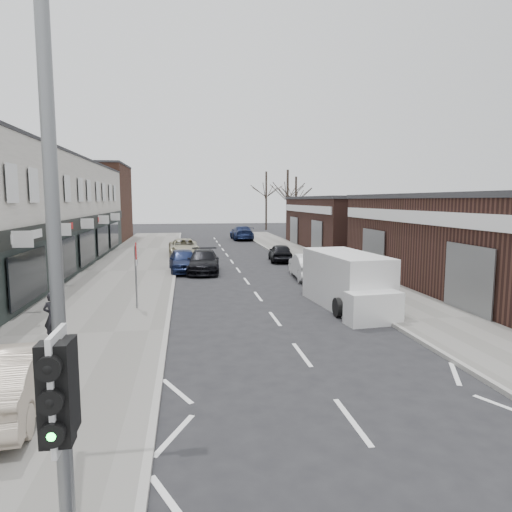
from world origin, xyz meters
name	(u,v)px	position (x,y,z in m)	size (l,w,h in m)	color
ground	(398,482)	(0.00, 0.00, 0.00)	(160.00, 160.00, 0.00)	black
pavement_left	(128,272)	(-6.75, 22.00, 0.06)	(5.50, 64.00, 0.12)	slate
pavement_right	(326,267)	(5.75, 22.00, 0.06)	(3.50, 64.00, 0.12)	slate
brick_block_far	(88,204)	(-13.50, 45.00, 4.00)	(8.00, 10.00, 8.00)	#4E2D21
right_unit_near	(508,244)	(12.50, 14.00, 2.25)	(10.00, 18.00, 4.50)	#371E19
right_unit_far	(358,223)	(12.50, 34.00, 2.25)	(10.00, 16.00, 4.50)	#371E19
tree_far_a	(287,236)	(9.00, 48.00, 0.00)	(3.60, 3.60, 8.00)	#382D26
tree_far_b	(296,232)	(11.50, 54.00, 0.00)	(3.60, 3.60, 7.50)	#382D26
tree_far_c	(266,230)	(8.50, 60.00, 0.00)	(3.60, 3.60, 8.50)	#382D26
traffic_light	(60,416)	(-4.40, -2.02, 2.41)	(0.28, 0.60, 3.10)	slate
street_lamp	(67,180)	(-4.53, -0.80, 4.62)	(2.23, 0.22, 8.00)	slate
warning_sign	(136,256)	(-5.16, 12.00, 2.20)	(0.12, 0.80, 2.70)	slate
white_van	(348,282)	(3.31, 11.37, 1.06)	(2.47, 5.90, 2.23)	white
sedan_on_pavement	(6,378)	(-6.89, 3.27, 0.83)	(1.50, 4.29, 1.41)	#B5A490
pedestrian	(53,317)	(-7.21, 7.86, 0.90)	(0.57, 0.37, 1.57)	black
parked_car_left_a	(183,260)	(-3.40, 21.76, 0.71)	(1.68, 4.19, 1.43)	#151F42
parked_car_left_b	(203,261)	(-2.20, 21.40, 0.68)	(1.90, 4.66, 1.35)	black
parked_car_left_c	(184,248)	(-3.40, 29.51, 0.69)	(2.29, 4.97, 1.38)	#AFA98C
parked_car_right_a	(307,266)	(3.50, 18.34, 0.71)	(1.50, 4.31, 1.42)	silver
parked_car_right_b	(280,253)	(3.45, 25.60, 0.64)	(1.51, 3.75, 1.28)	black
parked_car_right_c	(242,233)	(2.89, 43.85, 0.78)	(2.17, 5.35, 1.55)	#162146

